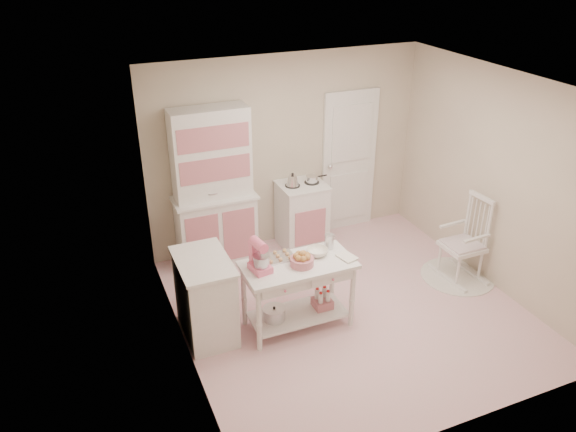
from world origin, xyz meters
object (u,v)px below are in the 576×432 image
Objects in this scene: base_cabinet at (205,297)px; work_table at (298,295)px; rocking_chair at (463,239)px; hutch at (214,189)px; stove at (302,215)px; stand_mixer at (260,257)px; bread_basket at (302,262)px.

work_table is (0.96, -0.26, -0.06)m from base_cabinet.
hutch is at bearing 145.57° from rocking_chair.
stove is 0.84× the size of rocking_chair.
work_table is (-2.27, -0.10, -0.15)m from rocking_chair.
stove is at bearing 43.78° from stand_mixer.
stand_mixer is (-1.20, -1.62, 0.51)m from stove.
rocking_chair is at bearing 3.93° from bread_basket.
stand_mixer reaches higher than rocking_chair.
stove is 2.71× the size of stand_mixer.
bread_basket is at bearing -114.13° from stove.
hutch reaches higher than base_cabinet.
hutch is at bearing 69.40° from base_cabinet.
bread_basket is at bearing -75.74° from hutch.
stove is at bearing 65.87° from bread_basket.
bread_basket is at bearing -68.20° from work_table.
bread_basket is (0.02, -0.05, 0.45)m from work_table.
stand_mixer is at bearing 177.27° from work_table.
stove is at bearing -2.39° from hutch.
stand_mixer is (0.54, -0.24, 0.51)m from base_cabinet.
stove is 1.82m from work_table.
work_table is 0.45m from bread_basket.
stove is 2.15m from rocking_chair.
base_cabinet is 2.71× the size of stand_mixer.
stand_mixer reaches higher than work_table.
stand_mixer is at bearing 170.96° from bread_basket.
rocking_chair is 0.92× the size of work_table.
bread_basket is at bearing 179.99° from rocking_chair.
stand_mixer reaches higher than base_cabinet.
stove is 1.00× the size of base_cabinet.
stand_mixer is at bearing -89.91° from hutch.
rocking_chair is 2.28m from work_table.
stand_mixer is at bearing -23.81° from base_cabinet.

